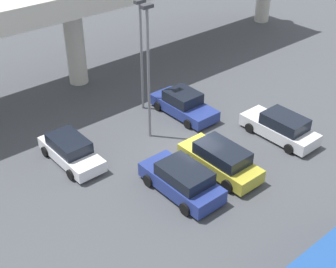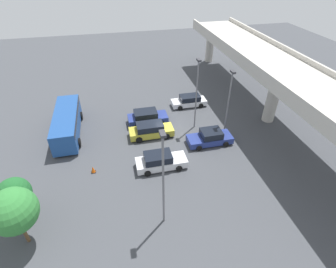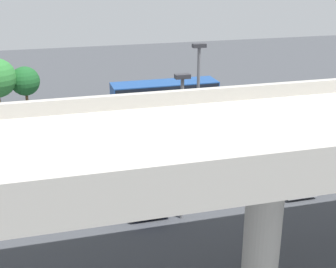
{
  "view_description": "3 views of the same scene",
  "coord_description": "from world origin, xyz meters",
  "px_view_note": "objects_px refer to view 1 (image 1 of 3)",
  "views": [
    {
      "loc": [
        -15.47,
        -15.85,
        15.78
      ],
      "look_at": [
        -1.08,
        1.03,
        1.47
      ],
      "focal_mm": 50.0,
      "sensor_mm": 36.0,
      "label": 1
    },
    {
      "loc": [
        23.88,
        -5.49,
        17.44
      ],
      "look_at": [
        1.16,
        -0.27,
        0.72
      ],
      "focal_mm": 28.0,
      "sensor_mm": 36.0,
      "label": 2
    },
    {
      "loc": [
        7.35,
        26.11,
        12.25
      ],
      "look_at": [
        0.31,
        0.5,
        2.33
      ],
      "focal_mm": 50.0,
      "sensor_mm": 36.0,
      "label": 3
    }
  ],
  "objects_px": {
    "parked_car_4": "(281,127)",
    "parked_car_1": "(182,180)",
    "parked_car_2": "(220,159)",
    "parked_car_3": "(184,104)",
    "lamp_post_mid_lot": "(148,64)",
    "parked_car_0": "(71,150)",
    "lamp_post_by_overpass": "(141,48)"
  },
  "relations": [
    {
      "from": "parked_car_4",
      "to": "parked_car_1",
      "type": "bearing_deg",
      "value": 89.8
    },
    {
      "from": "parked_car_2",
      "to": "parked_car_3",
      "type": "xyz_separation_m",
      "value": [
        2.69,
        5.99,
        -0.08
      ]
    },
    {
      "from": "parked_car_2",
      "to": "lamp_post_mid_lot",
      "type": "relative_size",
      "value": 0.6
    },
    {
      "from": "parked_car_0",
      "to": "parked_car_2",
      "type": "bearing_deg",
      "value": 42.84
    },
    {
      "from": "parked_car_3",
      "to": "parked_car_4",
      "type": "distance_m",
      "value": 6.51
    },
    {
      "from": "parked_car_4",
      "to": "lamp_post_mid_lot",
      "type": "xyz_separation_m",
      "value": [
        -5.94,
        5.32,
        4.05
      ]
    },
    {
      "from": "lamp_post_mid_lot",
      "to": "lamp_post_by_overpass",
      "type": "relative_size",
      "value": 1.11
    },
    {
      "from": "parked_car_4",
      "to": "lamp_post_mid_lot",
      "type": "relative_size",
      "value": 0.59
    },
    {
      "from": "parked_car_1",
      "to": "parked_car_3",
      "type": "relative_size",
      "value": 0.98
    },
    {
      "from": "parked_car_1",
      "to": "parked_car_2",
      "type": "relative_size",
      "value": 0.96
    },
    {
      "from": "lamp_post_mid_lot",
      "to": "lamp_post_by_overpass",
      "type": "distance_m",
      "value": 3.54
    },
    {
      "from": "parked_car_4",
      "to": "lamp_post_by_overpass",
      "type": "xyz_separation_m",
      "value": [
        -4.13,
        8.33,
        3.64
      ]
    },
    {
      "from": "parked_car_4",
      "to": "parked_car_3",
      "type": "bearing_deg",
      "value": 23.16
    },
    {
      "from": "parked_car_0",
      "to": "parked_car_4",
      "type": "distance_m",
      "value": 12.59
    },
    {
      "from": "parked_car_0",
      "to": "parked_car_1",
      "type": "height_order",
      "value": "parked_car_1"
    },
    {
      "from": "parked_car_0",
      "to": "parked_car_2",
      "type": "xyz_separation_m",
      "value": [
        5.72,
        -6.17,
        0.09
      ]
    },
    {
      "from": "parked_car_1",
      "to": "parked_car_4",
      "type": "relative_size",
      "value": 0.97
    },
    {
      "from": "parked_car_3",
      "to": "lamp_post_by_overpass",
      "type": "bearing_deg",
      "value": -146.27
    },
    {
      "from": "lamp_post_by_overpass",
      "to": "parked_car_2",
      "type": "bearing_deg",
      "value": -97.69
    },
    {
      "from": "parked_car_4",
      "to": "lamp_post_mid_lot",
      "type": "bearing_deg",
      "value": 48.18
    },
    {
      "from": "parked_car_0",
      "to": "lamp_post_by_overpass",
      "type": "distance_m",
      "value": 8.07
    },
    {
      "from": "parked_car_1",
      "to": "parked_car_2",
      "type": "distance_m",
      "value": 2.79
    },
    {
      "from": "parked_car_2",
      "to": "lamp_post_by_overpass",
      "type": "height_order",
      "value": "lamp_post_by_overpass"
    },
    {
      "from": "parked_car_2",
      "to": "lamp_post_by_overpass",
      "type": "relative_size",
      "value": 0.66
    },
    {
      "from": "parked_car_3",
      "to": "lamp_post_mid_lot",
      "type": "distance_m",
      "value": 5.35
    },
    {
      "from": "parked_car_2",
      "to": "lamp_post_mid_lot",
      "type": "bearing_deg",
      "value": 7.37
    },
    {
      "from": "parked_car_0",
      "to": "parked_car_1",
      "type": "xyz_separation_m",
      "value": [
        2.94,
        -6.14,
        0.08
      ]
    },
    {
      "from": "parked_car_0",
      "to": "lamp_post_by_overpass",
      "type": "height_order",
      "value": "lamp_post_by_overpass"
    },
    {
      "from": "parked_car_2",
      "to": "parked_car_4",
      "type": "relative_size",
      "value": 1.01
    },
    {
      "from": "lamp_post_mid_lot",
      "to": "parked_car_2",
      "type": "bearing_deg",
      "value": -82.63
    },
    {
      "from": "parked_car_1",
      "to": "parked_car_4",
      "type": "distance_m",
      "value": 8.04
    },
    {
      "from": "lamp_post_mid_lot",
      "to": "lamp_post_by_overpass",
      "type": "xyz_separation_m",
      "value": [
        1.81,
        3.02,
        -0.42
      ]
    }
  ]
}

